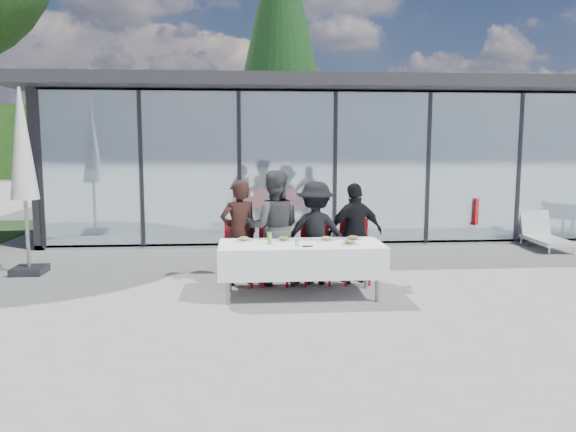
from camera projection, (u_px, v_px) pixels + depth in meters
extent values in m
plane|color=gray|center=(306.00, 301.00, 7.59)|extent=(90.00, 90.00, 0.00)
cube|color=gray|center=(346.00, 218.00, 15.65)|extent=(14.00, 8.00, 0.10)
cube|color=black|center=(326.00, 159.00, 19.31)|extent=(14.00, 0.20, 3.20)
cube|color=black|center=(91.00, 163.00, 14.92)|extent=(0.20, 8.00, 3.20)
cube|color=silver|center=(382.00, 169.00, 11.52)|extent=(13.60, 0.06, 3.10)
cube|color=#2D2D30|center=(350.00, 98.00, 14.83)|extent=(14.80, 8.80, 0.24)
cube|color=#262628|center=(41.00, 170.00, 11.00)|extent=(0.08, 0.10, 3.10)
cube|color=#262628|center=(141.00, 170.00, 11.15)|extent=(0.08, 0.10, 3.10)
cube|color=#262628|center=(239.00, 169.00, 11.30)|extent=(0.08, 0.10, 3.10)
cube|color=#262628|center=(335.00, 169.00, 11.45)|extent=(0.08, 0.10, 3.10)
cube|color=#262628|center=(428.00, 169.00, 11.60)|extent=(0.08, 0.10, 3.10)
cube|color=#262628|center=(518.00, 168.00, 11.75)|extent=(0.08, 0.10, 3.10)
cube|color=red|center=(257.00, 211.00, 13.92)|extent=(0.45, 0.45, 0.90)
cube|color=red|center=(315.00, 208.00, 14.53)|extent=(0.45, 0.45, 0.90)
cube|color=red|center=(415.00, 210.00, 14.23)|extent=(0.45, 0.45, 0.90)
cube|color=red|center=(480.00, 206.00, 15.07)|extent=(0.45, 0.45, 0.90)
cube|color=#1B3E13|center=(26.00, 142.00, 33.92)|extent=(6.50, 2.00, 4.40)
cube|color=#1B3E13|center=(160.00, 142.00, 34.53)|extent=(6.50, 2.00, 4.40)
cube|color=#1B3E13|center=(289.00, 142.00, 35.15)|extent=(6.50, 2.00, 4.40)
cube|color=#1B3E13|center=(414.00, 142.00, 35.76)|extent=(6.50, 2.00, 4.40)
cube|color=#1B3E13|center=(535.00, 142.00, 36.37)|extent=(6.50, 2.00, 4.40)
cube|color=white|center=(301.00, 258.00, 7.76)|extent=(2.26, 0.96, 0.42)
cylinder|color=gray|center=(228.00, 279.00, 7.36)|extent=(0.06, 0.06, 0.71)
cylinder|color=gray|center=(378.00, 276.00, 7.52)|extent=(0.06, 0.06, 0.71)
cylinder|color=gray|center=(229.00, 267.00, 8.05)|extent=(0.06, 0.06, 0.71)
cylinder|color=gray|center=(366.00, 265.00, 8.21)|extent=(0.06, 0.06, 0.71)
imported|color=black|center=(239.00, 233.00, 8.39)|extent=(0.73, 0.73, 1.58)
cube|color=red|center=(239.00, 256.00, 8.36)|extent=(0.44, 0.44, 0.05)
cube|color=red|center=(239.00, 237.00, 8.52)|extent=(0.44, 0.04, 0.55)
cylinder|color=red|center=(227.00, 274.00, 8.20)|extent=(0.04, 0.04, 0.43)
cylinder|color=red|center=(252.00, 274.00, 8.23)|extent=(0.04, 0.04, 0.43)
cylinder|color=red|center=(228.00, 269.00, 8.55)|extent=(0.04, 0.04, 0.43)
cylinder|color=red|center=(251.00, 269.00, 8.58)|extent=(0.04, 0.04, 0.43)
imported|color=#464646|center=(274.00, 228.00, 8.42)|extent=(0.89, 0.89, 1.72)
cube|color=red|center=(274.00, 256.00, 8.40)|extent=(0.44, 0.44, 0.05)
cube|color=red|center=(273.00, 237.00, 8.57)|extent=(0.44, 0.04, 0.55)
cylinder|color=red|center=(263.00, 274.00, 8.24)|extent=(0.04, 0.04, 0.43)
cylinder|color=red|center=(287.00, 273.00, 8.27)|extent=(0.04, 0.04, 0.43)
cylinder|color=red|center=(262.00, 268.00, 8.59)|extent=(0.04, 0.04, 0.43)
cylinder|color=red|center=(285.00, 268.00, 8.62)|extent=(0.04, 0.04, 0.43)
imported|color=black|center=(316.00, 233.00, 8.48)|extent=(1.16, 1.16, 1.55)
cube|color=red|center=(316.00, 255.00, 8.45)|extent=(0.44, 0.44, 0.05)
cube|color=red|center=(315.00, 236.00, 8.61)|extent=(0.44, 0.04, 0.55)
cylinder|color=red|center=(306.00, 273.00, 8.29)|extent=(0.04, 0.04, 0.43)
cylinder|color=red|center=(330.00, 273.00, 8.31)|extent=(0.04, 0.04, 0.43)
cylinder|color=red|center=(303.00, 268.00, 8.64)|extent=(0.04, 0.04, 0.43)
cylinder|color=red|center=(326.00, 267.00, 8.67)|extent=(0.04, 0.04, 0.43)
imported|color=black|center=(355.00, 233.00, 8.53)|extent=(1.10, 1.10, 1.53)
cube|color=red|center=(356.00, 254.00, 8.49)|extent=(0.44, 0.44, 0.05)
cube|color=red|center=(353.00, 236.00, 8.66)|extent=(0.44, 0.04, 0.55)
cylinder|color=red|center=(346.00, 272.00, 8.33)|extent=(0.04, 0.04, 0.43)
cylinder|color=red|center=(370.00, 272.00, 8.36)|extent=(0.04, 0.04, 0.43)
cylinder|color=red|center=(342.00, 267.00, 8.69)|extent=(0.04, 0.04, 0.43)
cylinder|color=red|center=(365.00, 267.00, 8.72)|extent=(0.04, 0.04, 0.43)
cylinder|color=white|center=(244.00, 241.00, 7.89)|extent=(0.27, 0.27, 0.01)
ellipsoid|color=gold|center=(244.00, 238.00, 7.89)|extent=(0.15, 0.15, 0.05)
cylinder|color=white|center=(283.00, 241.00, 7.91)|extent=(0.27, 0.27, 0.01)
ellipsoid|color=#3E5F23|center=(283.00, 238.00, 7.90)|extent=(0.15, 0.15, 0.05)
cylinder|color=white|center=(326.00, 240.00, 7.92)|extent=(0.27, 0.27, 0.01)
ellipsoid|color=gold|center=(326.00, 238.00, 7.91)|extent=(0.15, 0.15, 0.05)
cylinder|color=white|center=(353.00, 240.00, 7.98)|extent=(0.27, 0.27, 0.01)
ellipsoid|color=#3E5F23|center=(353.00, 237.00, 7.98)|extent=(0.15, 0.15, 0.05)
cylinder|color=white|center=(350.00, 244.00, 7.62)|extent=(0.27, 0.27, 0.01)
ellipsoid|color=#3E5F23|center=(350.00, 242.00, 7.62)|extent=(0.15, 0.15, 0.05)
cylinder|color=#84B64C|center=(269.00, 238.00, 7.64)|extent=(0.06, 0.06, 0.16)
cylinder|color=silver|center=(297.00, 243.00, 7.50)|extent=(0.07, 0.07, 0.10)
cube|color=black|center=(308.00, 246.00, 7.47)|extent=(0.14, 0.03, 0.01)
cube|color=red|center=(470.00, 222.00, 12.01)|extent=(0.62, 0.62, 0.05)
cube|color=red|center=(480.00, 211.00, 11.84)|extent=(0.36, 0.32, 0.55)
cylinder|color=red|center=(465.00, 234.00, 11.85)|extent=(0.04, 0.04, 0.43)
cylinder|color=red|center=(481.00, 234.00, 11.88)|extent=(0.04, 0.04, 0.43)
cylinder|color=red|center=(458.00, 232.00, 12.20)|extent=(0.04, 0.04, 0.43)
cylinder|color=red|center=(474.00, 231.00, 12.23)|extent=(0.04, 0.04, 0.43)
cube|color=black|center=(30.00, 270.00, 9.17)|extent=(0.50, 0.50, 0.12)
cylinder|color=gray|center=(25.00, 192.00, 9.00)|extent=(0.06, 0.06, 2.70)
cone|color=beige|center=(22.00, 144.00, 8.90)|extent=(0.44, 0.44, 1.77)
cube|color=silver|center=(547.00, 240.00, 11.33)|extent=(0.66, 1.33, 0.08)
cube|color=silver|center=(535.00, 223.00, 11.84)|extent=(0.61, 0.29, 0.54)
cylinder|color=silver|center=(549.00, 251.00, 10.78)|extent=(0.04, 0.04, 0.14)
cylinder|color=silver|center=(574.00, 250.00, 10.82)|extent=(0.04, 0.04, 0.14)
cylinder|color=silver|center=(521.00, 241.00, 11.87)|extent=(0.04, 0.04, 0.14)
cylinder|color=silver|center=(544.00, 241.00, 11.91)|extent=(0.04, 0.04, 0.14)
cylinder|color=#382316|center=(281.00, 175.00, 20.35)|extent=(0.44, 0.44, 2.00)
cone|color=black|center=(280.00, 32.00, 19.71)|extent=(4.00, 4.00, 9.00)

